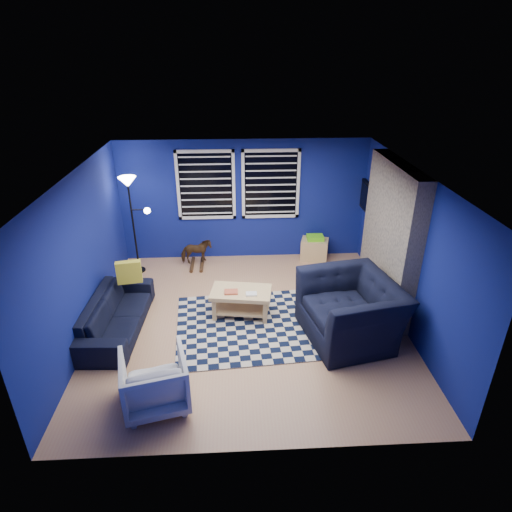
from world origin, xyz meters
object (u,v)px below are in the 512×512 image
at_px(coffee_table, 241,298).
at_px(cabinet, 314,249).
at_px(armchair_bent, 155,381).
at_px(armchair_big, 350,310).
at_px(rocking_horse, 196,252).
at_px(floor_lamp, 130,195).
at_px(tv, 369,200).
at_px(sofa, 117,314).

height_order(coffee_table, cabinet, cabinet).
bearing_deg(armchair_bent, armchair_big, -168.99).
relative_size(rocking_horse, cabinet, 0.97).
height_order(armchair_big, armchair_bent, armchair_big).
bearing_deg(rocking_horse, floor_lamp, 84.81).
bearing_deg(rocking_horse, tv, -103.89).
distance_m(armchair_big, cabinet, 2.70).
bearing_deg(rocking_horse, cabinet, -98.55).
distance_m(rocking_horse, floor_lamp, 1.71).
relative_size(armchair_big, armchair_bent, 1.82).
xyz_separation_m(rocking_horse, cabinet, (2.47, 0.18, -0.09)).
bearing_deg(cabinet, floor_lamp, -159.29).
relative_size(armchair_big, coffee_table, 1.38).
xyz_separation_m(armchair_big, armchair_bent, (-2.78, -1.28, -0.11)).
height_order(sofa, floor_lamp, floor_lamp).
distance_m(armchair_big, armchair_bent, 3.06).
xyz_separation_m(armchair_bent, rocking_horse, (0.25, 3.78, -0.04)).
xyz_separation_m(armchair_big, coffee_table, (-1.66, 0.66, -0.14)).
distance_m(rocking_horse, cabinet, 2.48).
bearing_deg(floor_lamp, rocking_horse, 7.55).
distance_m(tv, armchair_big, 2.75).
bearing_deg(coffee_table, rocking_horse, 115.46).
height_order(armchair_big, rocking_horse, armchair_big).
bearing_deg(armchair_big, coffee_table, -124.03).
bearing_deg(coffee_table, floor_lamp, 139.99).
relative_size(sofa, armchair_big, 1.34).
bearing_deg(tv, rocking_horse, 178.85).
bearing_deg(cabinet, armchair_big, -73.16).
bearing_deg(armchair_bent, sofa, -75.80).
bearing_deg(floor_lamp, cabinet, 5.24).
distance_m(tv, rocking_horse, 3.60).
relative_size(rocking_horse, floor_lamp, 0.31).
height_order(rocking_horse, cabinet, rocking_horse).
height_order(armchair_bent, floor_lamp, floor_lamp).
bearing_deg(sofa, armchair_big, -92.78).
distance_m(armchair_big, coffee_table, 1.80).
bearing_deg(cabinet, coffee_table, -112.88).
bearing_deg(floor_lamp, sofa, -89.19).
relative_size(sofa, coffee_table, 1.85).
xyz_separation_m(sofa, armchair_big, (3.65, -0.36, 0.19)).
distance_m(rocking_horse, coffee_table, 2.04).
height_order(cabinet, floor_lamp, floor_lamp).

